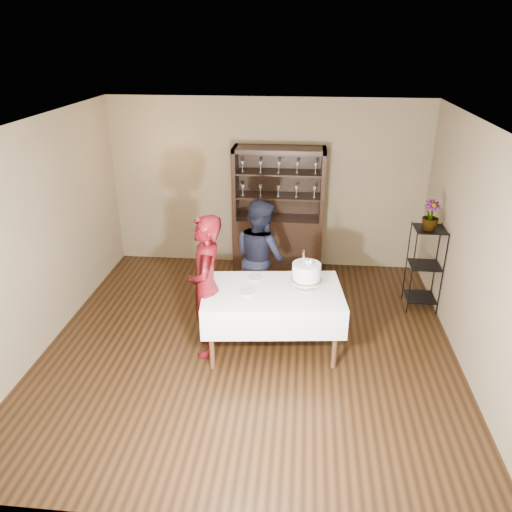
# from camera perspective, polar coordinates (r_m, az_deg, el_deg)

# --- Properties ---
(floor) EXTENTS (5.00, 5.00, 0.00)m
(floor) POSITION_cam_1_polar(r_m,az_deg,el_deg) (6.32, -0.67, -10.14)
(floor) COLOR black
(floor) RESTS_ON ground
(ceiling) EXTENTS (5.00, 5.00, 0.00)m
(ceiling) POSITION_cam_1_polar(r_m,az_deg,el_deg) (5.29, -0.81, 14.78)
(ceiling) COLOR white
(ceiling) RESTS_ON back_wall
(back_wall) EXTENTS (5.00, 0.02, 2.70)m
(back_wall) POSITION_cam_1_polar(r_m,az_deg,el_deg) (8.02, 1.26, 8.15)
(back_wall) COLOR #76654C
(back_wall) RESTS_ON floor
(wall_left) EXTENTS (0.02, 5.00, 2.70)m
(wall_left) POSITION_cam_1_polar(r_m,az_deg,el_deg) (6.43, -23.48, 1.96)
(wall_left) COLOR #76654C
(wall_left) RESTS_ON floor
(wall_right) EXTENTS (0.02, 5.00, 2.70)m
(wall_right) POSITION_cam_1_polar(r_m,az_deg,el_deg) (5.95, 23.93, 0.17)
(wall_right) COLOR #76654C
(wall_right) RESTS_ON floor
(china_hutch) EXTENTS (1.40, 0.48, 2.00)m
(china_hutch) POSITION_cam_1_polar(r_m,az_deg,el_deg) (7.99, 2.51, 2.89)
(china_hutch) COLOR black
(china_hutch) RESTS_ON floor
(plant_etagere) EXTENTS (0.42, 0.42, 1.20)m
(plant_etagere) POSITION_cam_1_polar(r_m,az_deg,el_deg) (7.22, 18.70, -0.97)
(plant_etagere) COLOR black
(plant_etagere) RESTS_ON floor
(cake_table) EXTENTS (1.72, 1.17, 0.81)m
(cake_table) POSITION_cam_1_polar(r_m,az_deg,el_deg) (5.94, 1.88, -5.52)
(cake_table) COLOR white
(cake_table) RESTS_ON floor
(woman) EXTENTS (0.50, 0.69, 1.74)m
(woman) POSITION_cam_1_polar(r_m,az_deg,el_deg) (5.82, -5.73, -3.49)
(woman) COLOR #38050E
(woman) RESTS_ON floor
(man) EXTENTS (0.99, 1.00, 1.63)m
(man) POSITION_cam_1_polar(r_m,az_deg,el_deg) (6.67, 0.48, -0.15)
(man) COLOR black
(man) RESTS_ON floor
(cake) EXTENTS (0.38, 0.38, 0.51)m
(cake) POSITION_cam_1_polar(r_m,az_deg,el_deg) (5.80, 5.78, -1.97)
(cake) COLOR beige
(cake) RESTS_ON cake_table
(plate_near) EXTENTS (0.25, 0.25, 0.01)m
(plate_near) POSITION_cam_1_polar(r_m,az_deg,el_deg) (5.79, -0.95, -4.11)
(plate_near) COLOR beige
(plate_near) RESTS_ON cake_table
(plate_far) EXTENTS (0.25, 0.25, 0.01)m
(plate_far) POSITION_cam_1_polar(r_m,az_deg,el_deg) (6.11, -0.12, -2.49)
(plate_far) COLOR beige
(plate_far) RESTS_ON cake_table
(potted_plant) EXTENTS (0.27, 0.27, 0.40)m
(potted_plant) POSITION_cam_1_polar(r_m,az_deg,el_deg) (6.91, 19.36, 4.40)
(potted_plant) COLOR #487135
(potted_plant) RESTS_ON plant_etagere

